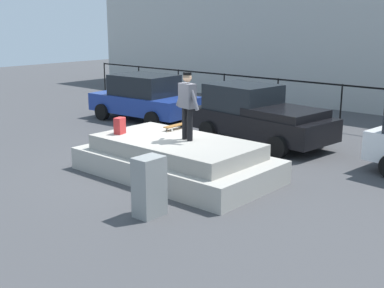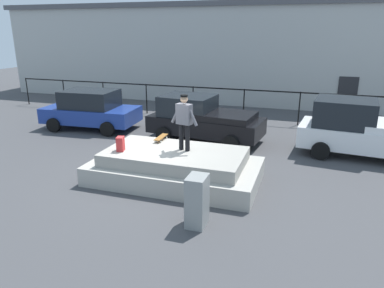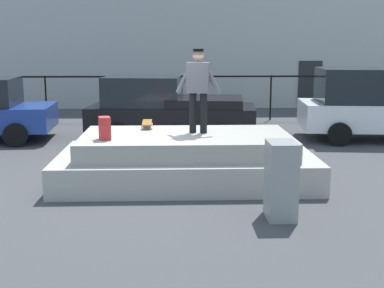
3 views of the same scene
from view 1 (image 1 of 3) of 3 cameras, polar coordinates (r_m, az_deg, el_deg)
The scene contains 10 objects.
ground_plane at distance 13.49m, azimuth -3.77°, elevation -2.80°, with size 60.00×60.00×0.00m, color #424244.
concrete_ledge at distance 12.78m, azimuth -1.81°, elevation -1.73°, with size 5.06×2.74×0.95m.
skateboarder at distance 12.40m, azimuth -0.53°, elevation 4.83°, with size 0.92×0.34×1.68m.
skateboard at distance 13.78m, azimuth -1.85°, elevation 2.08°, with size 0.25×0.81×0.12m.
backpack at distance 13.35m, azimuth -8.16°, elevation 2.05°, with size 0.28×0.20×0.43m, color red.
car_blue_sedan_near at distance 19.82m, azimuth -5.39°, elevation 5.26°, with size 4.40×2.45×1.78m.
car_black_pickup_mid at distance 16.21m, azimuth 7.46°, elevation 3.29°, with size 4.81×2.54×1.82m.
utility_box at distance 10.18m, azimuth -4.85°, elevation -4.82°, with size 0.44×0.60×1.23m, color gray.
fence_row at distance 19.54m, azimuth 13.00°, elevation 5.70°, with size 24.06×0.06×1.61m.
warehouse_building at distance 25.26m, azimuth 20.44°, elevation 11.13°, with size 32.31×6.32×5.98m.
Camera 1 is at (9.18, -9.08, 3.90)m, focal length 47.24 mm.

